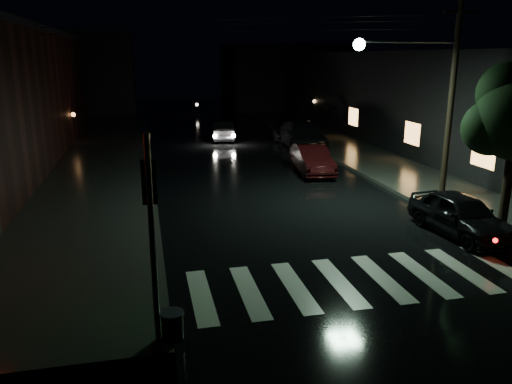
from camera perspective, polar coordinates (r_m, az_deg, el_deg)
ground at (r=12.28m, az=-0.30°, el=-12.32°), size 120.00×120.00×0.00m
sidewalk_left at (r=25.41m, az=-18.41°, el=1.70°), size 6.00×44.00×0.15m
sidewalk_right at (r=28.12m, az=13.63°, el=3.31°), size 4.00×44.00×0.15m
building_right at (r=34.66m, az=21.58°, el=9.76°), size 10.00×40.00×6.00m
building_far_left at (r=56.19m, az=-21.07°, el=12.55°), size 14.00×10.00×8.00m
building_far_right at (r=58.02m, az=3.75°, el=13.06°), size 14.00×10.00×7.00m
crosswalk at (r=13.59m, az=11.87°, el=-9.80°), size 9.00×3.00×0.01m
signal_pole_corner at (r=10.07m, az=-10.63°, el=-9.33°), size 0.68×0.61×4.20m
utility_pole at (r=20.90m, az=20.01°, el=11.38°), size 4.92×0.44×8.00m
parked_car_a at (r=17.59m, az=22.38°, el=-2.41°), size 1.97×4.20×1.39m
parked_car_b at (r=25.17m, az=6.43°, el=3.72°), size 1.85×4.34×1.39m
parked_car_c at (r=32.45m, az=5.31°, el=6.56°), size 2.62×5.77×1.64m
parked_car_d at (r=35.86m, az=3.53°, el=7.19°), size 2.89×5.12×1.35m
oncoming_car at (r=35.20m, az=-3.73°, el=7.02°), size 1.95×4.19×1.33m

